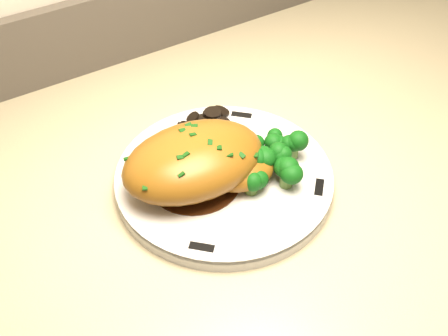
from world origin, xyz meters
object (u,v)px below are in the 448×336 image
chicken_breast (199,162)px  broccoli_florets (267,157)px  counter (386,244)px  plate (224,179)px

chicken_breast → broccoli_florets: size_ratio=1.79×
counter → plate: size_ratio=7.29×
counter → broccoli_florets: size_ratio=19.17×
broccoli_florets → plate: bearing=156.3°
chicken_breast → broccoli_florets: chicken_breast is taller
counter → broccoli_florets: 0.60m
counter → broccoli_florets: counter is taller
plate → broccoli_florets: broccoli_florets is taller
broccoli_florets → chicken_breast: bearing=162.5°
chicken_breast → broccoli_florets: (0.08, -0.03, -0.01)m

